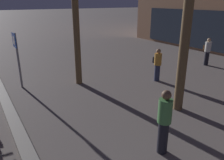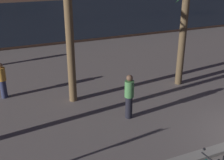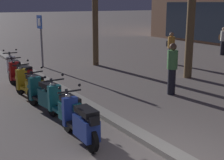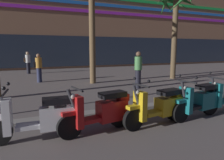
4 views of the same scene
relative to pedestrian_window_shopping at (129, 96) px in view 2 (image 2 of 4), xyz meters
The scene contains 2 objects.
pedestrian_window_shopping is the anchor object (origin of this frame).
pedestrian_strolling_near_curb 5.48m from the pedestrian_window_shopping, 138.56° to the left, with size 0.45×0.34×1.56m.
Camera 2 is at (-7.97, -4.79, 5.37)m, focal length 45.73 mm.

